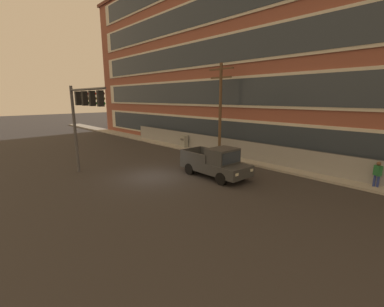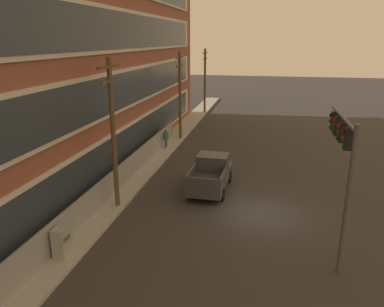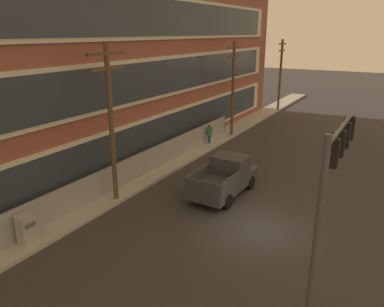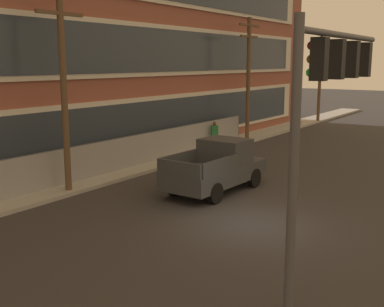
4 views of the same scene
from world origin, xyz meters
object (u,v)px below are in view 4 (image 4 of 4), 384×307
Objects in this scene: traffic_signal_mast at (328,92)px; pedestrian_near_cabinet at (214,133)px; utility_pole_midblock at (248,74)px; pickup_truck_dark_grey at (217,167)px; utility_pole_near_corner at (63,79)px; utility_pole_far_east at (320,71)px.

traffic_signal_mast is 3.63× the size of pedestrian_near_cabinet.
traffic_signal_mast is at bearing -147.43° from utility_pole_midblock.
pickup_truck_dark_grey is 0.62× the size of utility_pole_near_corner.
utility_pole_far_east is at bearing -0.49° from utility_pole_midblock.
pedestrian_near_cabinet is (14.00, 11.55, -3.61)m from traffic_signal_mast.
pickup_truck_dark_grey is 12.81m from utility_pole_midblock.
utility_pole_near_corner is (-3.79, 4.70, 3.63)m from pickup_truck_dark_grey.
utility_pole_near_corner is at bearing -177.95° from pedestrian_near_cabinet.
utility_pole_far_east reaches higher than pickup_truck_dark_grey.
traffic_signal_mast is at bearing -140.48° from pedestrian_near_cabinet.
utility_pole_midblock is 13.07m from utility_pole_far_east.
utility_pole_far_east is at bearing 10.48° from pickup_truck_dark_grey.
pedestrian_near_cabinet is (8.10, 5.13, 0.00)m from pickup_truck_dark_grey.
traffic_signal_mast is 18.51m from pedestrian_near_cabinet.
utility_pole_midblock is (15.21, -0.07, -0.13)m from utility_pole_near_corner.
utility_pole_midblock is at bearing 22.11° from pickup_truck_dark_grey.
pedestrian_near_cabinet is at bearing 2.05° from utility_pole_near_corner.
utility_pole_far_east is 4.72× the size of pedestrian_near_cabinet.
traffic_signal_mast reaches higher than pickup_truck_dark_grey.
pedestrian_near_cabinet is at bearing 32.33° from pickup_truck_dark_grey.
pickup_truck_dark_grey reaches higher than pedestrian_near_cabinet.
utility_pole_near_corner is at bearing 79.29° from traffic_signal_mast.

